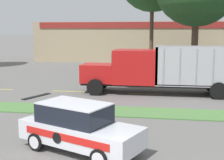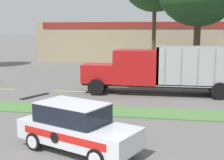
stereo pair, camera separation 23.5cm
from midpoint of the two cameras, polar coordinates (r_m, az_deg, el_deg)
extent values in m
cube|color=#517F42|center=(16.56, 0.28, -5.71)|extent=(120.00, 2.08, 0.06)
cube|color=yellow|center=(24.35, -19.60, -1.52)|extent=(2.40, 0.14, 0.01)
cube|color=yellow|center=(22.22, -7.36, -2.04)|extent=(2.40, 0.14, 0.01)
cube|color=yellow|center=(21.28, 6.68, -2.52)|extent=(2.40, 0.14, 0.01)
cube|color=black|center=(21.29, 11.13, -0.92)|extent=(12.09, 1.30, 0.18)
cube|color=red|center=(21.62, -1.98, 1.30)|extent=(2.24, 1.95, 1.23)
cube|color=#B7B7BC|center=(21.88, -4.93, 1.36)|extent=(0.06, 1.66, 1.05)
cube|color=red|center=(21.19, 4.71, 2.49)|extent=(2.80, 2.37, 2.24)
cube|color=black|center=(21.32, 0.91, 3.62)|extent=(0.04, 2.02, 1.01)
cylinder|color=silver|center=(20.27, 8.78, 4.10)|extent=(0.14, 0.14, 1.39)
cube|color=#B7B7BC|center=(21.47, 17.88, -0.69)|extent=(7.05, 2.37, 0.12)
cube|color=#B7B7BC|center=(21.09, 8.73, 2.81)|extent=(0.16, 2.37, 2.44)
cube|color=#B7B7BC|center=(20.22, 18.48, 2.19)|extent=(7.05, 0.16, 2.44)
cube|color=#B7B7BC|center=(22.40, 17.64, 2.85)|extent=(7.05, 0.16, 2.44)
cube|color=#A3A3A8|center=(19.89, 9.88, 2.41)|extent=(0.10, 0.04, 2.31)
cube|color=#A3A3A8|center=(19.92, 12.78, 2.33)|extent=(0.10, 0.04, 2.31)
cube|color=#A3A3A8|center=(20.00, 15.66, 2.25)|extent=(0.10, 0.04, 2.31)
cube|color=#A3A3A8|center=(20.13, 18.52, 2.16)|extent=(0.10, 0.04, 2.31)
cylinder|color=black|center=(20.62, -2.63, -1.33)|extent=(1.08, 0.30, 1.08)
cylinder|color=black|center=(22.87, -1.37, -0.29)|extent=(1.08, 0.30, 1.08)
cylinder|color=black|center=(20.44, 19.43, -1.93)|extent=(1.08, 0.30, 1.08)
cylinder|color=black|center=(22.71, 18.47, -0.83)|extent=(1.08, 0.30, 1.08)
cube|color=silver|center=(11.22, -5.55, -9.55)|extent=(4.76, 3.34, 0.71)
cube|color=black|center=(11.19, -6.67, -5.98)|extent=(2.84, 2.35, 0.65)
cube|color=silver|center=(11.11, -6.71, -4.25)|extent=(2.84, 2.35, 0.04)
cube|color=black|center=(12.35, -13.34, -2.90)|extent=(0.73, 1.33, 0.03)
cube|color=red|center=(10.58, -8.53, -10.37)|extent=(3.27, 1.43, 0.25)
cylinder|color=black|center=(10.82, -9.87, -10.36)|extent=(0.36, 0.16, 0.39)
cylinder|color=black|center=(9.96, -2.16, -14.15)|extent=(0.67, 0.44, 0.64)
cylinder|color=silver|center=(9.88, -2.52, -14.35)|extent=(0.42, 0.19, 0.45)
cylinder|color=black|center=(11.23, 2.75, -11.41)|extent=(0.67, 0.44, 0.64)
cylinder|color=silver|center=(11.31, 3.03, -11.25)|extent=(0.42, 0.19, 0.45)
cylinder|color=black|center=(11.67, -13.46, -10.85)|extent=(0.67, 0.44, 0.64)
cylinder|color=silver|center=(11.61, -13.85, -10.98)|extent=(0.42, 0.19, 0.45)
cylinder|color=black|center=(12.77, -8.10, -8.94)|extent=(0.67, 0.44, 0.64)
cylinder|color=silver|center=(12.85, -7.78, -8.82)|extent=(0.42, 0.19, 0.45)
cube|color=tan|center=(46.74, 12.41, 6.92)|extent=(38.87, 12.00, 5.39)
cube|color=maroon|center=(40.67, 12.89, 9.79)|extent=(36.92, 0.10, 0.80)
cylinder|color=brown|center=(31.73, 7.88, 8.11)|extent=(0.39, 0.39, 7.56)
cylinder|color=brown|center=(26.35, 15.46, 6.07)|extent=(0.54, 0.54, 6.06)
camera|label=1|loc=(0.12, -89.58, 0.07)|focal=50.00mm
camera|label=2|loc=(0.12, 90.42, -0.07)|focal=50.00mm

